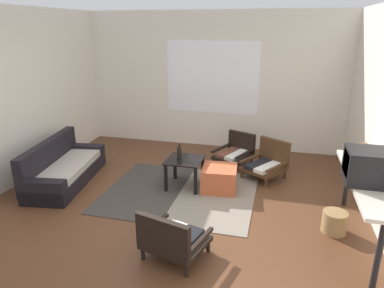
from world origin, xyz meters
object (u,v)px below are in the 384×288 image
at_px(armchair_corner, 267,162).
at_px(crt_television, 370,167).
at_px(couch, 63,169).
at_px(glass_bottle, 179,153).
at_px(ottoman_orange, 219,179).
at_px(wicker_basket, 334,222).
at_px(coffee_table, 185,165).
at_px(armchair_striped_foreground, 172,239).
at_px(armchair_by_window, 236,151).
at_px(console_shelf, 364,185).
at_px(clay_vase, 361,159).

height_order(armchair_corner, crt_television, crt_television).
xyz_separation_m(couch, glass_bottle, (1.86, 0.31, 0.34)).
xyz_separation_m(ottoman_orange, wicker_basket, (1.56, -0.80, -0.05)).
height_order(couch, coffee_table, couch).
xyz_separation_m(armchair_striped_foreground, crt_television, (1.98, 0.78, 0.72)).
height_order(coffee_table, armchair_striped_foreground, armchair_striped_foreground).
distance_m(couch, armchair_striped_foreground, 2.71).
xyz_separation_m(glass_bottle, wicker_basket, (2.18, -0.77, -0.42)).
bearing_deg(armchair_corner, armchair_by_window, 142.81).
relative_size(console_shelf, clay_vase, 6.19).
xyz_separation_m(armchair_by_window, crt_television, (1.69, -2.14, 0.73)).
distance_m(coffee_table, wicker_basket, 2.25).
bearing_deg(coffee_table, console_shelf, -20.67).
bearing_deg(crt_television, console_shelf, 88.39).
bearing_deg(wicker_basket, ottoman_orange, 152.79).
relative_size(armchair_by_window, console_shelf, 0.43).
height_order(crt_television, wicker_basket, crt_television).
xyz_separation_m(coffee_table, wicker_basket, (2.10, -0.77, -0.23)).
bearing_deg(console_shelf, armchair_striped_foreground, -155.83).
relative_size(couch, glass_bottle, 7.44).
bearing_deg(ottoman_orange, wicker_basket, -27.21).
height_order(ottoman_orange, glass_bottle, glass_bottle).
xyz_separation_m(couch, armchair_by_window, (2.58, 1.47, 0.03)).
height_order(armchair_striped_foreground, glass_bottle, glass_bottle).
relative_size(armchair_by_window, clay_vase, 2.65).
height_order(ottoman_orange, crt_television, crt_television).
bearing_deg(armchair_corner, coffee_table, -149.86).
bearing_deg(coffee_table, armchair_corner, 30.14).
distance_m(armchair_striped_foreground, ottoman_orange, 1.81).
height_order(armchair_by_window, console_shelf, console_shelf).
relative_size(couch, coffee_table, 3.24).
xyz_separation_m(armchair_corner, glass_bottle, (-1.30, -0.72, 0.29)).
xyz_separation_m(armchair_by_window, armchair_striped_foreground, (-0.29, -2.92, 0.01)).
relative_size(ottoman_orange, console_shelf, 0.28).
xyz_separation_m(couch, console_shelf, (4.27, -0.57, 0.49)).
bearing_deg(crt_television, armchair_corner, 123.10).
height_order(armchair_striped_foreground, console_shelf, console_shelf).
distance_m(armchair_striped_foreground, console_shelf, 2.22).
bearing_deg(clay_vase, ottoman_orange, 161.50).
relative_size(armchair_by_window, crt_television, 1.61).
distance_m(console_shelf, glass_bottle, 2.57).
height_order(console_shelf, wicker_basket, console_shelf).
distance_m(ottoman_orange, console_shelf, 2.08).
height_order(ottoman_orange, wicker_basket, ottoman_orange).
bearing_deg(couch, coffee_table, 9.21).
relative_size(console_shelf, glass_bottle, 7.72).
relative_size(couch, console_shelf, 0.96).
bearing_deg(clay_vase, coffee_table, 166.30).
height_order(armchair_corner, console_shelf, console_shelf).
xyz_separation_m(armchair_corner, ottoman_orange, (-0.68, -0.68, -0.08)).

